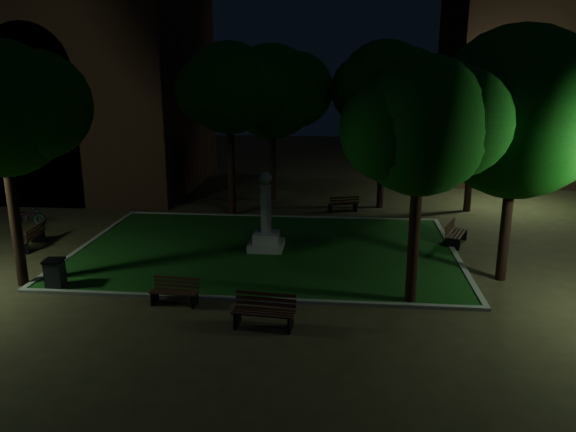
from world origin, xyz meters
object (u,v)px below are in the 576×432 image
Objects in this scene: bench_near_left at (175,292)px; bicycle at (28,216)px; bench_left_side at (31,238)px; trash_bin at (55,274)px; bench_far_side at (343,204)px; monument at (266,228)px; bench_right_side at (455,234)px; bench_near_right at (264,312)px.

bicycle is (-9.57, 8.16, 0.05)m from bench_near_left.
bench_left_side is 3.82m from bicycle.
bench_far_side is at bearing 49.20° from trash_bin.
bench_left_side is at bearing -176.42° from monument.
bench_far_side is at bearing 71.58° from bench_near_left.
bench_far_side is (5.32, 12.06, 0.01)m from bench_near_left.
bench_near_left is 0.95× the size of bench_far_side.
bench_right_side is at bearing 92.52° from bench_left_side.
bench_right_side is 6.82m from bench_far_side.
bench_right_side is at bearing 114.00° from bench_far_side.
bench_far_side is at bearing 114.32° from bench_left_side.
monument reaches higher than bench_far_side.
bench_near_left is 0.86× the size of bench_right_side.
bench_near_right is 12.33m from bench_left_side.
bench_left_side reaches higher than bench_near_left.
bench_near_right is 1.04× the size of bench_left_side.
trash_bin is at bearing 135.53° from bench_right_side.
trash_bin is at bearing -144.46° from monument.
monument reaches higher than bicycle.
trash_bin is (-7.45, 2.16, 0.07)m from bench_near_right.
bench_far_side is at bearing -77.99° from bicycle.
bench_left_side reaches higher than bicycle.
bench_near_right is 1.09× the size of bicycle.
bench_left_side is at bearing -151.17° from bicycle.
trash_bin is (-9.72, -11.26, 0.13)m from bench_far_side.
bicycle reaches higher than bench_near_left.
bench_near_left is 9.02m from bench_left_side.
bench_far_side is 14.88m from trash_bin.
bicycle is at bearing 148.60° from bench_near_right.
bench_left_side is at bearing 152.46° from bench_near_left.
bench_near_right is at bearing 54.75° from bench_left_side.
monument reaches higher than bench_left_side.
bench_left_side is (-10.62, 6.26, -0.02)m from bench_near_right.
bench_right_side is at bearing 56.22° from bench_near_right.
bench_far_side is 15.39m from bicycle.
bench_left_side is 5.18m from trash_bin.
trash_bin is at bearing 169.45° from bench_near_right.
monument is 1.87× the size of bicycle.
bench_near_right is at bearing 162.41° from bench_right_side.
bench_near_right is at bearing -129.71° from bicycle.
bench_left_side is 17.75m from bench_right_side.
bicycle is at bearing 144.91° from bench_near_left.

